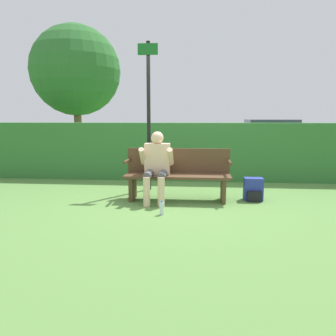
# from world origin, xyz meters

# --- Properties ---
(ground_plane) EXTENTS (40.00, 40.00, 0.00)m
(ground_plane) POSITION_xyz_m (0.00, 0.00, 0.00)
(ground_plane) COLOR #5B8942
(hedge_back) EXTENTS (12.00, 0.45, 1.27)m
(hedge_back) POSITION_xyz_m (0.00, 1.91, 0.64)
(hedge_back) COLOR #337033
(hedge_back) RESTS_ON ground
(park_bench) EXTENTS (1.76, 0.47, 0.86)m
(park_bench) POSITION_xyz_m (0.00, 0.07, 0.44)
(park_bench) COLOR #513823
(park_bench) RESTS_ON ground
(person_seated) EXTENTS (0.55, 0.64, 1.16)m
(person_seated) POSITION_xyz_m (-0.34, -0.06, 0.64)
(person_seated) COLOR beige
(person_seated) RESTS_ON ground
(backpack) EXTENTS (0.31, 0.27, 0.38)m
(backpack) POSITION_xyz_m (1.27, 0.12, 0.18)
(backpack) COLOR #283893
(backpack) RESTS_ON ground
(water_bottle) EXTENTS (0.06, 0.06, 0.20)m
(water_bottle) POSITION_xyz_m (-0.17, -0.85, 0.10)
(water_bottle) COLOR silver
(water_bottle) RESTS_ON ground
(signpost) EXTENTS (0.37, 0.09, 2.76)m
(signpost) POSITION_xyz_m (-0.60, 0.80, 1.53)
(signpost) COLOR black
(signpost) RESTS_ON ground
(parked_car) EXTENTS (4.43, 2.04, 1.30)m
(parked_car) POSITION_xyz_m (3.56, 9.55, 0.63)
(parked_car) COLOR silver
(parked_car) RESTS_ON ground
(tree) EXTENTS (2.60, 2.60, 4.04)m
(tree) POSITION_xyz_m (-3.25, 4.23, 2.73)
(tree) COLOR brown
(tree) RESTS_ON ground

